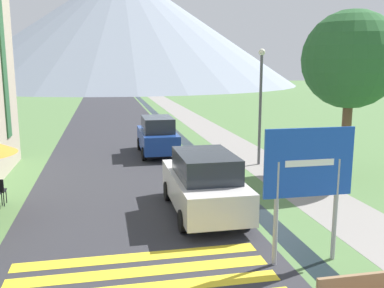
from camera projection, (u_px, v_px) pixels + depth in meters
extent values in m
plane|color=#517542|center=(162.00, 141.00, 24.03)|extent=(160.00, 160.00, 0.00)
cube|color=#2D2D33|center=(113.00, 120.00, 33.16)|extent=(6.40, 60.00, 0.01)
cube|color=gray|center=(190.00, 118.00, 34.37)|extent=(2.20, 60.00, 0.01)
cube|color=black|center=(160.00, 118.00, 33.89)|extent=(0.60, 60.00, 0.00)
cube|color=yellow|center=(141.00, 272.00, 8.93)|extent=(5.44, 0.44, 0.01)
cube|color=yellow|center=(138.00, 257.00, 9.60)|extent=(5.44, 0.44, 0.01)
cone|color=gray|center=(123.00, 27.00, 87.63)|extent=(70.27, 70.27, 23.35)
cube|color=#285633|center=(1.00, 32.00, 16.46)|extent=(0.06, 0.70, 8.24)
cylinder|color=#9E9EA3|center=(276.00, 214.00, 9.05)|extent=(0.10, 0.10, 2.29)
cylinder|color=#9E9EA3|center=(335.00, 210.00, 9.32)|extent=(0.10, 0.10, 2.29)
cube|color=#1947B7|center=(309.00, 163.00, 8.96)|extent=(2.00, 0.05, 1.48)
cube|color=white|center=(310.00, 163.00, 8.93)|extent=(1.10, 0.02, 0.14)
cube|color=#846647|center=(361.00, 286.00, 7.54)|extent=(1.70, 0.08, 0.45)
cube|color=silver|center=(203.00, 189.00, 12.37)|extent=(1.80, 4.34, 0.84)
cube|color=#23282D|center=(205.00, 165.00, 12.02)|extent=(1.53, 2.39, 0.68)
cylinder|color=black|center=(167.00, 191.00, 13.57)|extent=(0.18, 0.60, 0.60)
cylinder|color=black|center=(220.00, 188.00, 13.91)|extent=(0.18, 0.60, 0.60)
cylinder|color=black|center=(183.00, 221.00, 10.98)|extent=(0.18, 0.60, 0.60)
cylinder|color=black|center=(246.00, 216.00, 11.32)|extent=(0.18, 0.60, 0.60)
cube|color=navy|center=(157.00, 139.00, 20.42)|extent=(1.60, 3.96, 0.84)
cube|color=#23282D|center=(158.00, 124.00, 20.08)|extent=(1.36, 2.18, 0.68)
cylinder|color=black|center=(139.00, 144.00, 21.52)|extent=(0.18, 0.60, 0.60)
cylinder|color=black|center=(169.00, 143.00, 21.83)|extent=(0.18, 0.60, 0.60)
cylinder|color=black|center=(144.00, 154.00, 19.16)|extent=(0.18, 0.60, 0.60)
cylinder|color=black|center=(177.00, 152.00, 19.46)|extent=(0.18, 0.60, 0.60)
cylinder|color=black|center=(6.00, 196.00, 13.32)|extent=(0.03, 0.03, 0.45)
cylinder|color=black|center=(4.00, 199.00, 12.99)|extent=(0.03, 0.03, 0.45)
cylinder|color=black|center=(2.00, 198.00, 13.07)|extent=(0.03, 0.03, 0.45)
cylinder|color=#515156|center=(260.00, 111.00, 18.06)|extent=(0.12, 0.12, 4.63)
sphere|color=silver|center=(262.00, 52.00, 17.61)|extent=(0.28, 0.28, 0.28)
cylinder|color=brown|center=(346.00, 139.00, 16.43)|extent=(0.36, 0.36, 2.89)
sphere|color=#285B2D|center=(351.00, 59.00, 15.87)|extent=(3.65, 3.65, 3.65)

